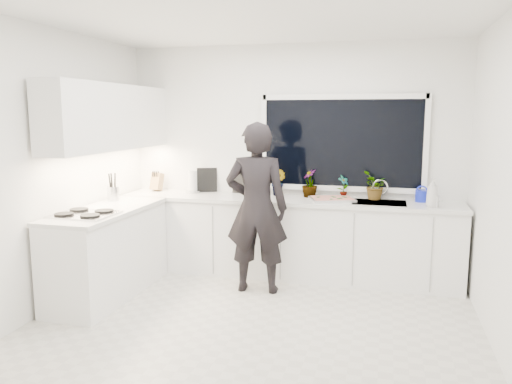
# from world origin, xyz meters

# --- Properties ---
(floor) EXTENTS (4.00, 3.50, 0.02)m
(floor) POSITION_xyz_m (0.00, 0.00, -0.01)
(floor) COLOR beige
(floor) RESTS_ON ground
(wall_back) EXTENTS (4.00, 0.02, 2.70)m
(wall_back) POSITION_xyz_m (0.00, 1.76, 1.35)
(wall_back) COLOR white
(wall_back) RESTS_ON ground
(wall_left) EXTENTS (0.02, 3.50, 2.70)m
(wall_left) POSITION_xyz_m (-2.01, 0.00, 1.35)
(wall_left) COLOR white
(wall_left) RESTS_ON ground
(wall_right) EXTENTS (0.02, 3.50, 2.70)m
(wall_right) POSITION_xyz_m (2.01, 0.00, 1.35)
(wall_right) COLOR white
(wall_right) RESTS_ON ground
(ceiling) EXTENTS (4.00, 3.50, 0.02)m
(ceiling) POSITION_xyz_m (0.00, 0.00, 2.71)
(ceiling) COLOR white
(ceiling) RESTS_ON wall_back
(window) EXTENTS (1.80, 0.02, 1.00)m
(window) POSITION_xyz_m (0.60, 1.73, 1.55)
(window) COLOR black
(window) RESTS_ON wall_back
(base_cabinets_back) EXTENTS (3.92, 0.58, 0.88)m
(base_cabinets_back) POSITION_xyz_m (0.00, 1.45, 0.44)
(base_cabinets_back) COLOR white
(base_cabinets_back) RESTS_ON floor
(base_cabinets_left) EXTENTS (0.58, 1.60, 0.88)m
(base_cabinets_left) POSITION_xyz_m (-1.67, 0.35, 0.44)
(base_cabinets_left) COLOR white
(base_cabinets_left) RESTS_ON floor
(countertop_back) EXTENTS (3.94, 0.62, 0.04)m
(countertop_back) POSITION_xyz_m (0.00, 1.44, 0.90)
(countertop_back) COLOR silver
(countertop_back) RESTS_ON base_cabinets_back
(countertop_left) EXTENTS (0.62, 1.60, 0.04)m
(countertop_left) POSITION_xyz_m (-1.67, 0.35, 0.90)
(countertop_left) COLOR silver
(countertop_left) RESTS_ON base_cabinets_left
(upper_cabinets) EXTENTS (0.34, 2.10, 0.70)m
(upper_cabinets) POSITION_xyz_m (-1.79, 0.70, 1.85)
(upper_cabinets) COLOR white
(upper_cabinets) RESTS_ON wall_left
(sink) EXTENTS (0.58, 0.42, 0.14)m
(sink) POSITION_xyz_m (1.05, 1.45, 0.87)
(sink) COLOR silver
(sink) RESTS_ON countertop_back
(faucet) EXTENTS (0.03, 0.03, 0.22)m
(faucet) POSITION_xyz_m (1.05, 1.65, 1.03)
(faucet) COLOR silver
(faucet) RESTS_ON countertop_back
(stovetop) EXTENTS (0.56, 0.48, 0.03)m
(stovetop) POSITION_xyz_m (-1.69, -0.00, 0.94)
(stovetop) COLOR black
(stovetop) RESTS_ON countertop_left
(person) EXTENTS (0.70, 0.50, 1.81)m
(person) POSITION_xyz_m (-0.20, 0.86, 0.90)
(person) COLOR black
(person) RESTS_ON floor
(pizza_tray) EXTENTS (0.57, 0.49, 0.03)m
(pizza_tray) POSITION_xyz_m (0.53, 1.42, 0.94)
(pizza_tray) COLOR silver
(pizza_tray) RESTS_ON countertop_back
(pizza) EXTENTS (0.51, 0.44, 0.01)m
(pizza) POSITION_xyz_m (0.53, 1.42, 0.95)
(pizza) COLOR red
(pizza) RESTS_ON pizza_tray
(watering_can) EXTENTS (0.17, 0.17, 0.13)m
(watering_can) POSITION_xyz_m (1.50, 1.61, 0.98)
(watering_can) COLOR #1524C6
(watering_can) RESTS_ON countertop_back
(paper_towel_roll) EXTENTS (0.11, 0.11, 0.26)m
(paper_towel_roll) POSITION_xyz_m (-1.19, 1.55, 1.05)
(paper_towel_roll) COLOR silver
(paper_towel_roll) RESTS_ON countertop_back
(knife_block) EXTENTS (0.15, 0.13, 0.22)m
(knife_block) POSITION_xyz_m (-1.69, 1.59, 1.03)
(knife_block) COLOR #A0704A
(knife_block) RESTS_ON countertop_back
(utensil_crock) EXTENTS (0.16, 0.16, 0.16)m
(utensil_crock) POSITION_xyz_m (-1.85, 0.80, 1.00)
(utensil_crock) COLOR #AEAEB3
(utensil_crock) RESTS_ON countertop_left
(picture_frame_large) EXTENTS (0.22, 0.07, 0.28)m
(picture_frame_large) POSITION_xyz_m (-0.61, 1.69, 1.06)
(picture_frame_large) COLOR black
(picture_frame_large) RESTS_ON countertop_back
(picture_frame_small) EXTENTS (0.24, 0.10, 0.30)m
(picture_frame_small) POSITION_xyz_m (-1.06, 1.69, 1.07)
(picture_frame_small) COLOR black
(picture_frame_small) RESTS_ON countertop_back
(herb_plants) EXTENTS (1.37, 0.31, 0.33)m
(herb_plants) POSITION_xyz_m (0.59, 1.61, 1.08)
(herb_plants) COLOR #26662D
(herb_plants) RESTS_ON countertop_back
(soap_bottles) EXTENTS (0.15, 0.15, 0.31)m
(soap_bottles) POSITION_xyz_m (1.59, 1.30, 1.06)
(soap_bottles) COLOR #D8BF66
(soap_bottles) RESTS_ON countertop_back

